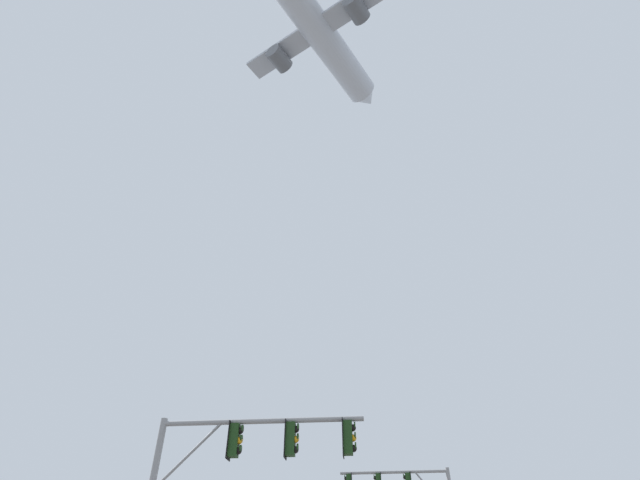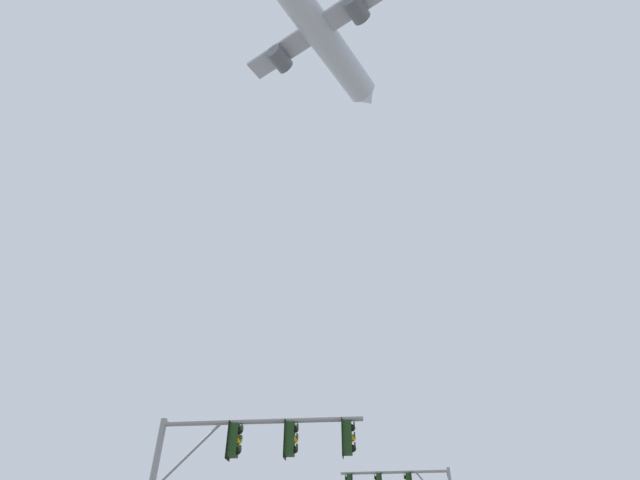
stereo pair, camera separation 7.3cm
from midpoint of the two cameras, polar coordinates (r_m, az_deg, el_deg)
signal_pole_near at (r=14.96m, az=-9.58°, el=-24.96°), size 6.12×0.64×5.67m
airplane at (r=50.99m, az=-0.07°, el=23.86°), size 14.81×19.19×5.74m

